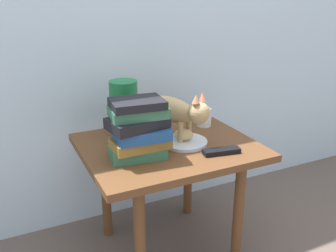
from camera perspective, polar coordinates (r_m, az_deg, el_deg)
name	(u,v)px	position (r m, az deg, el deg)	size (l,w,h in m)	color
ground_plane	(168,247)	(1.84, 0.00, -18.02)	(6.00, 6.00, 0.00)	brown
side_table	(168,160)	(1.60, 0.00, -5.26)	(0.71, 0.59, 0.53)	brown
plate	(185,142)	(1.57, 2.55, -2.47)	(0.19, 0.19, 0.01)	silver
bread_roll	(184,135)	(1.57, 2.41, -1.32)	(0.08, 0.06, 0.05)	#E0BC7A
cat	(174,111)	(1.57, 0.97, 2.36)	(0.25, 0.44, 0.23)	tan
book_stack	(139,129)	(1.41, -4.49, -0.45)	(0.24, 0.17, 0.23)	#336B4C
green_vase	(124,108)	(1.64, -6.75, 2.70)	(0.12, 0.12, 0.25)	#196B38
candle_jar	(204,118)	(1.77, 5.52, 1.21)	(0.07, 0.07, 0.08)	silver
tv_remote	(222,151)	(1.49, 8.19, -3.85)	(0.15, 0.04, 0.02)	black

